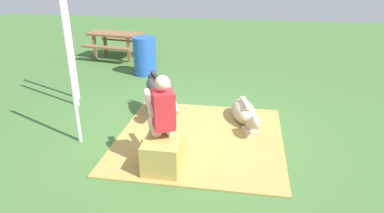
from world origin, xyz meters
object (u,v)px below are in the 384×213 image
pony_lying (245,113)px  tent_pole_right (71,42)px  tent_pole_left (70,70)px  tent_pole_mid (70,46)px  hay_bale (164,153)px  water_barrel (145,56)px  person_seated (162,115)px  picnic_bench (116,39)px  pony_standing (158,89)px

pony_lying → tent_pole_right: bearing=79.5°
tent_pole_left → tent_pole_mid: bearing=27.6°
tent_pole_mid → pony_lying: bearing=-94.8°
hay_bale → pony_lying: size_ratio=0.50×
pony_lying → water_barrel: bearing=46.1°
hay_bale → tent_pole_right: tent_pole_right is taller
person_seated → tent_pole_right: (2.12, 2.36, 0.46)m
tent_pole_left → tent_pole_mid: same height
tent_pole_left → picnic_bench: 5.13m
water_barrel → tent_pole_mid: (-2.19, 0.76, 0.73)m
water_barrel → hay_bale: bearing=-160.1°
tent_pole_right → tent_pole_mid: bearing=-155.3°
hay_bale → tent_pole_mid: size_ratio=0.28×
person_seated → tent_pole_right: 3.21m
tent_pole_left → tent_pole_right: size_ratio=1.00×
tent_pole_mid → picnic_bench: bearing=8.3°
tent_pole_left → tent_pole_mid: (1.38, 0.72, 0.00)m
person_seated → tent_pole_right: size_ratio=0.56×
person_seated → hay_bale: bearing=-163.0°
hay_bale → person_seated: bearing=17.0°
hay_bale → water_barrel: 4.36m
pony_lying → pony_standing: bearing=91.0°
pony_standing → tent_pole_right: bearing=70.8°
pony_standing → picnic_bench: pony_standing is taller
pony_lying → tent_pole_mid: (0.28, 3.32, 1.01)m
water_barrel → tent_pole_mid: size_ratio=0.39×
tent_pole_right → picnic_bench: tent_pole_right is taller
person_seated → tent_pole_mid: bearing=51.4°
person_seated → tent_pole_mid: 2.85m
hay_bale → tent_pole_right: size_ratio=0.28×
person_seated → tent_pole_right: tent_pole_right is taller
tent_pole_right → tent_pole_mid: 0.40m
tent_pole_mid → picnic_bench: size_ratio=1.42×
tent_pole_right → hay_bale: bearing=-133.3°
hay_bale → pony_standing: (1.60, 0.49, 0.33)m
water_barrel → picnic_bench: size_ratio=0.56×
tent_pole_mid → tent_pole_right: bearing=24.7°
hay_bale → picnic_bench: (5.46, 2.76, 0.35)m
water_barrel → tent_pole_right: (-1.83, 0.92, 0.73)m
hay_bale → tent_pole_left: tent_pole_left is taller
pony_standing → tent_pole_mid: (0.31, 1.76, 0.64)m
water_barrel → picnic_bench: water_barrel is taller
picnic_bench → hay_bale: bearing=-153.2°
hay_bale → tent_pole_mid: (1.90, 2.24, 0.97)m
pony_standing → picnic_bench: (3.86, 2.27, 0.02)m
pony_standing → tent_pole_right: tent_pole_right is taller
pony_standing → water_barrel: (2.50, 1.00, -0.08)m
pony_standing → picnic_bench: bearing=30.5°
hay_bale → pony_lying: bearing=-33.5°
water_barrel → tent_pole_left: size_ratio=0.39×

